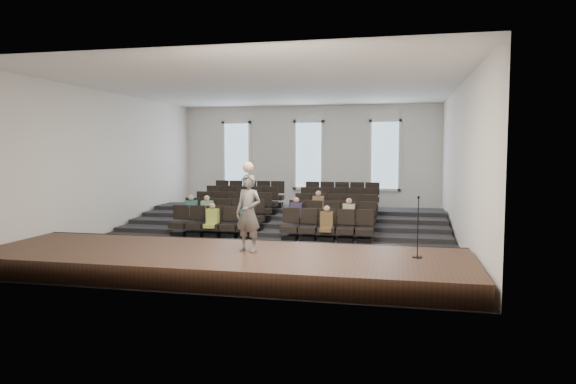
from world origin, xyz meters
name	(u,v)px	position (x,y,z in m)	size (l,w,h in m)	color
ground	(272,237)	(0.00, 0.00, 0.00)	(14.00, 14.00, 0.00)	black
ceiling	(272,87)	(0.00, 0.00, 5.01)	(12.00, 14.00, 0.02)	white
wall_back	(309,159)	(0.00, 7.02, 2.50)	(12.00, 0.04, 5.00)	silver
wall_front	(187,173)	(0.00, -7.02, 2.50)	(12.00, 0.04, 5.00)	silver
wall_left	(110,162)	(-6.02, 0.00, 2.50)	(0.04, 14.00, 5.00)	silver
wall_right	(461,164)	(6.02, 0.00, 2.50)	(0.04, 14.00, 5.00)	silver
stage	(221,262)	(0.00, -5.10, 0.25)	(11.80, 3.60, 0.50)	#40291B
stage_lip	(243,249)	(0.00, -3.33, 0.25)	(11.80, 0.06, 0.52)	black
risers	(292,219)	(0.00, 3.17, 0.20)	(11.80, 4.80, 0.60)	black
seating_rows	(283,212)	(0.00, 1.54, 0.68)	(6.80, 4.70, 1.67)	black
windows	(309,155)	(0.00, 6.95, 2.70)	(8.44, 0.10, 3.24)	white
audience	(265,212)	(-0.35, 0.34, 0.81)	(6.05, 2.64, 1.10)	#AFBF4C
speaker	(248,213)	(0.61, -4.83, 1.44)	(0.68, 0.45, 1.87)	slate
mic_stand	(418,239)	(4.59, -4.72, 0.92)	(0.24, 0.24, 1.41)	black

